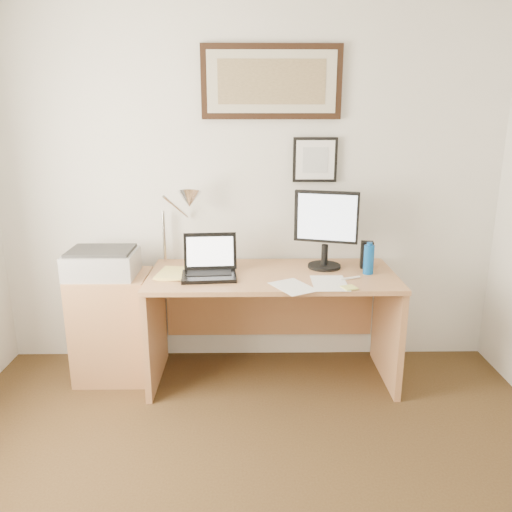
{
  "coord_description": "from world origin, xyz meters",
  "views": [
    {
      "loc": [
        -0.0,
        -1.45,
        1.74
      ],
      "look_at": [
        0.04,
        1.43,
        0.93
      ],
      "focal_mm": 35.0,
      "sensor_mm": 36.0,
      "label": 1
    }
  ],
  "objects_px": {
    "book": "(159,273)",
    "laptop": "(210,267)",
    "lcd_monitor": "(326,226)",
    "water_bottle": "(369,260)",
    "printer": "(102,263)",
    "side_cabinet": "(114,326)",
    "desk": "(271,303)"
  },
  "relations": [
    {
      "from": "book",
      "to": "laptop",
      "type": "xyz_separation_m",
      "value": [
        0.33,
        -0.03,
        0.05
      ]
    },
    {
      "from": "book",
      "to": "lcd_monitor",
      "type": "height_order",
      "value": "lcd_monitor"
    },
    {
      "from": "water_bottle",
      "to": "printer",
      "type": "height_order",
      "value": "water_bottle"
    },
    {
      "from": "lcd_monitor",
      "to": "printer",
      "type": "xyz_separation_m",
      "value": [
        -1.46,
        -0.09,
        -0.22
      ]
    },
    {
      "from": "laptop",
      "to": "lcd_monitor",
      "type": "bearing_deg",
      "value": 11.83
    },
    {
      "from": "water_bottle",
      "to": "lcd_monitor",
      "type": "relative_size",
      "value": 0.36
    },
    {
      "from": "water_bottle",
      "to": "printer",
      "type": "bearing_deg",
      "value": 178.54
    },
    {
      "from": "water_bottle",
      "to": "printer",
      "type": "xyz_separation_m",
      "value": [
        -1.73,
        0.04,
        -0.03
      ]
    },
    {
      "from": "side_cabinet",
      "to": "printer",
      "type": "xyz_separation_m",
      "value": [
        -0.04,
        -0.01,
        0.45
      ]
    },
    {
      "from": "book",
      "to": "laptop",
      "type": "bearing_deg",
      "value": -5.34
    },
    {
      "from": "water_bottle",
      "to": "laptop",
      "type": "height_order",
      "value": "laptop"
    },
    {
      "from": "book",
      "to": "printer",
      "type": "height_order",
      "value": "printer"
    },
    {
      "from": "desk",
      "to": "printer",
      "type": "xyz_separation_m",
      "value": [
        -1.11,
        -0.05,
        0.3
      ]
    },
    {
      "from": "laptop",
      "to": "lcd_monitor",
      "type": "height_order",
      "value": "lcd_monitor"
    },
    {
      "from": "side_cabinet",
      "to": "book",
      "type": "xyz_separation_m",
      "value": [
        0.34,
        -0.06,
        0.39
      ]
    },
    {
      "from": "water_bottle",
      "to": "laptop",
      "type": "bearing_deg",
      "value": -178.33
    },
    {
      "from": "book",
      "to": "lcd_monitor",
      "type": "relative_size",
      "value": 0.5
    },
    {
      "from": "book",
      "to": "water_bottle",
      "type": "bearing_deg",
      "value": -0.04
    },
    {
      "from": "book",
      "to": "printer",
      "type": "bearing_deg",
      "value": 173.43
    },
    {
      "from": "desk",
      "to": "lcd_monitor",
      "type": "bearing_deg",
      "value": 5.72
    },
    {
      "from": "side_cabinet",
      "to": "book",
      "type": "relative_size",
      "value": 2.79
    },
    {
      "from": "desk",
      "to": "water_bottle",
      "type": "bearing_deg",
      "value": -8.57
    },
    {
      "from": "book",
      "to": "lcd_monitor",
      "type": "bearing_deg",
      "value": 6.72
    },
    {
      "from": "water_bottle",
      "to": "book",
      "type": "relative_size",
      "value": 0.73
    },
    {
      "from": "lcd_monitor",
      "to": "laptop",
      "type": "bearing_deg",
      "value": -168.17
    },
    {
      "from": "lcd_monitor",
      "to": "printer",
      "type": "distance_m",
      "value": 1.48
    },
    {
      "from": "water_bottle",
      "to": "desk",
      "type": "height_order",
      "value": "water_bottle"
    },
    {
      "from": "book",
      "to": "lcd_monitor",
      "type": "distance_m",
      "value": 1.13
    },
    {
      "from": "lcd_monitor",
      "to": "desk",
      "type": "bearing_deg",
      "value": -174.28
    },
    {
      "from": "book",
      "to": "desk",
      "type": "distance_m",
      "value": 0.78
    },
    {
      "from": "lcd_monitor",
      "to": "water_bottle",
      "type": "bearing_deg",
      "value": -26.04
    },
    {
      "from": "printer",
      "to": "lcd_monitor",
      "type": "bearing_deg",
      "value": 3.33
    }
  ]
}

